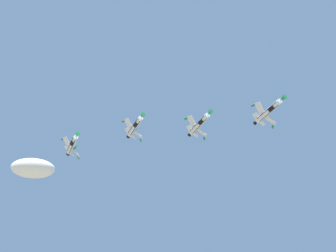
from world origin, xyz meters
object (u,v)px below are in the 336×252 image
(fighter_jet_left_outer, at_px, (73,144))
(fighter_jet_lead, at_px, (269,111))
(fighter_jet_right_wing, at_px, (135,126))
(fighter_jet_left_wing, at_px, (200,124))

(fighter_jet_left_outer, bearing_deg, fighter_jet_lead, 138.91)
(fighter_jet_right_wing, distance_m, fighter_jet_left_outer, 24.42)
(fighter_jet_left_wing, distance_m, fighter_jet_left_outer, 47.54)
(fighter_jet_left_wing, xyz_separation_m, fighter_jet_right_wing, (-22.23, 7.51, 2.96))
(fighter_jet_left_wing, bearing_deg, fighter_jet_right_wing, -38.68)
(fighter_jet_lead, relative_size, fighter_jet_right_wing, 1.00)
(fighter_jet_left_wing, relative_size, fighter_jet_left_outer, 1.00)
(fighter_jet_lead, distance_m, fighter_jet_left_wing, 23.48)
(fighter_jet_lead, xyz_separation_m, fighter_jet_left_wing, (-21.05, 10.36, 0.94))
(fighter_jet_lead, bearing_deg, fighter_jet_left_wing, -46.22)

